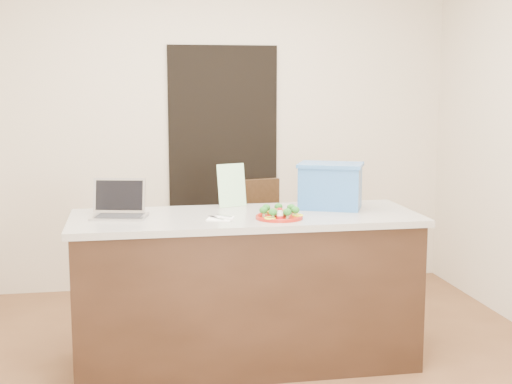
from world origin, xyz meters
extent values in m
plane|color=brown|center=(0.00, 0.00, 0.00)|extent=(4.00, 4.00, 0.00)
plane|color=beige|center=(0.00, 2.00, 1.35)|extent=(4.00, 0.00, 4.00)
plane|color=beige|center=(0.00, -2.00, 1.35)|extent=(4.00, 0.00, 4.00)
cube|color=black|center=(0.10, 1.98, 1.00)|extent=(0.90, 0.02, 2.00)
cube|color=black|center=(0.00, 0.25, 0.44)|extent=(2.00, 0.70, 0.88)
cube|color=beige|center=(0.00, 0.25, 0.90)|extent=(2.06, 0.76, 0.04)
cylinder|color=maroon|center=(0.17, 0.09, 0.93)|extent=(0.27, 0.27, 0.02)
torus|color=maroon|center=(0.17, 0.09, 0.93)|extent=(0.27, 0.27, 0.01)
sphere|color=brown|center=(0.17, 0.09, 0.96)|extent=(0.04, 0.04, 0.04)
sphere|color=brown|center=(0.14, 0.08, 0.96)|extent=(0.04, 0.04, 0.04)
sphere|color=brown|center=(0.15, 0.06, 0.96)|extent=(0.04, 0.04, 0.04)
sphere|color=brown|center=(0.17, 0.06, 0.96)|extent=(0.04, 0.04, 0.04)
sphere|color=brown|center=(0.19, 0.06, 0.96)|extent=(0.04, 0.04, 0.04)
sphere|color=brown|center=(0.20, 0.08, 0.96)|extent=(0.04, 0.04, 0.04)
sphere|color=brown|center=(0.20, 0.10, 0.96)|extent=(0.04, 0.04, 0.04)
sphere|color=brown|center=(0.19, 0.12, 0.96)|extent=(0.04, 0.04, 0.04)
sphere|color=brown|center=(0.17, 0.13, 0.96)|extent=(0.04, 0.04, 0.04)
sphere|color=brown|center=(0.15, 0.12, 0.96)|extent=(0.04, 0.04, 0.04)
ellipsoid|color=#155016|center=(0.18, 0.18, 0.97)|extent=(0.05, 0.05, 0.04)
ellipsoid|color=#155016|center=(0.11, 0.16, 0.97)|extent=(0.05, 0.05, 0.04)
ellipsoid|color=#155016|center=(0.08, 0.08, 0.97)|extent=(0.05, 0.05, 0.04)
ellipsoid|color=#155016|center=(0.12, 0.01, 0.97)|extent=(0.05, 0.05, 0.04)
ellipsoid|color=#155016|center=(0.20, 0.00, 0.97)|extent=(0.05, 0.05, 0.04)
ellipsoid|color=#155016|center=(0.26, 0.06, 0.97)|extent=(0.05, 0.05, 0.04)
ellipsoid|color=#155016|center=(0.25, 0.14, 0.97)|extent=(0.05, 0.05, 0.04)
torus|color=yellow|center=(0.14, 0.19, 0.94)|extent=(0.07, 0.07, 0.01)
torus|color=yellow|center=(0.10, 0.01, 0.94)|extent=(0.07, 0.07, 0.01)
torus|color=yellow|center=(0.27, 0.07, 0.94)|extent=(0.07, 0.07, 0.01)
cube|color=white|center=(-0.17, 0.14, 0.92)|extent=(0.18, 0.18, 0.01)
cube|color=#AAABAF|center=(-0.19, 0.12, 0.93)|extent=(0.07, 0.11, 0.00)
cube|color=#AAABAF|center=(-0.19, 0.18, 0.93)|extent=(0.05, 0.06, 0.00)
cube|color=silver|center=(-0.14, 0.09, 0.93)|extent=(0.07, 0.08, 0.01)
cube|color=#AAABAF|center=(-0.14, 0.19, 0.93)|extent=(0.09, 0.10, 0.00)
cylinder|color=silver|center=(0.15, 0.00, 0.95)|extent=(0.04, 0.04, 0.06)
cylinder|color=silver|center=(0.15, 0.00, 0.98)|extent=(0.02, 0.02, 0.01)
cylinder|color=red|center=(0.15, 0.00, 0.99)|extent=(0.03, 0.03, 0.01)
cylinder|color=red|center=(0.15, 0.00, 0.94)|extent=(0.04, 0.04, 0.02)
cube|color=#ABABB0|center=(-0.74, 0.28, 0.93)|extent=(0.35, 0.28, 0.01)
cube|color=#ABABB0|center=(-0.74, 0.39, 1.04)|extent=(0.31, 0.12, 0.20)
cube|color=black|center=(-0.74, 0.38, 1.04)|extent=(0.28, 0.10, 0.17)
cube|color=black|center=(-0.74, 0.27, 0.93)|extent=(0.29, 0.20, 0.00)
cube|color=white|center=(-0.04, 0.54, 1.06)|extent=(0.19, 0.10, 0.27)
cube|color=#2B5C9D|center=(0.56, 0.38, 1.05)|extent=(0.44, 0.39, 0.26)
cube|color=#2B5C9D|center=(0.56, 0.38, 1.19)|extent=(0.47, 0.41, 0.02)
cube|color=#362010|center=(0.17, 0.89, 0.48)|extent=(0.54, 0.54, 0.04)
cube|color=#362010|center=(0.17, 1.10, 0.76)|extent=(0.44, 0.15, 0.51)
cylinder|color=#362010|center=(-0.02, 0.70, 0.24)|extent=(0.04, 0.04, 0.48)
cylinder|color=#362010|center=(0.36, 0.70, 0.24)|extent=(0.04, 0.04, 0.48)
cylinder|color=#362010|center=(-0.02, 1.09, 0.24)|extent=(0.04, 0.04, 0.48)
cylinder|color=#362010|center=(0.36, 1.09, 0.24)|extent=(0.04, 0.04, 0.48)
camera|label=1|loc=(-0.68, -3.86, 1.69)|focal=50.00mm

